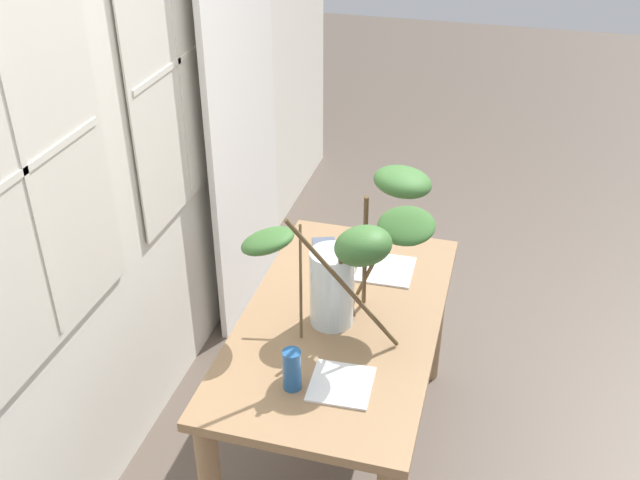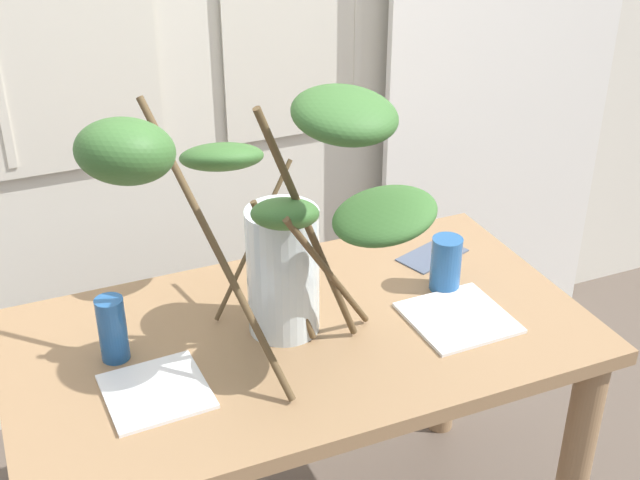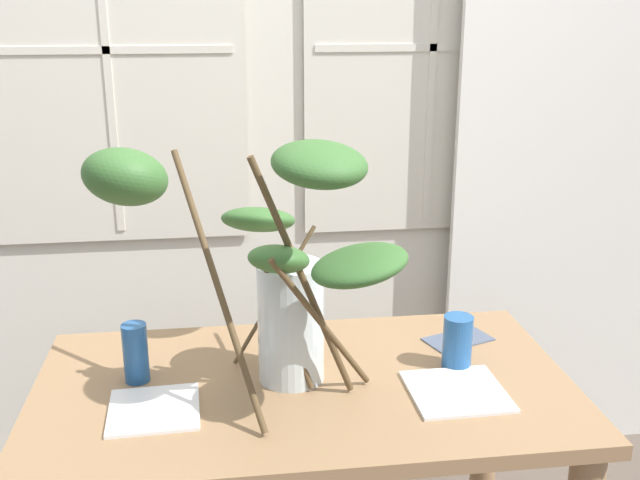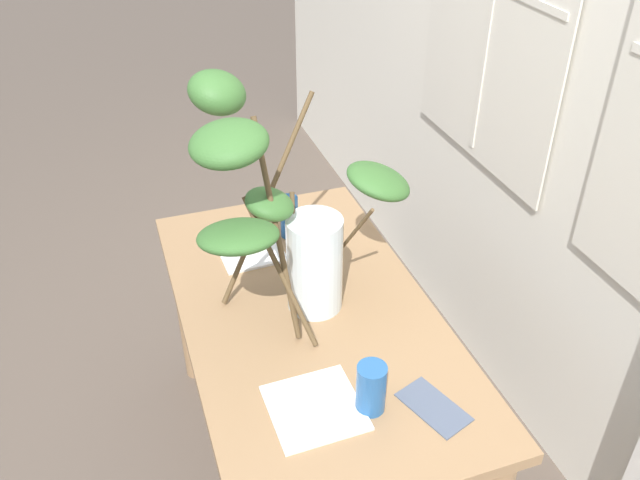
# 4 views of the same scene
# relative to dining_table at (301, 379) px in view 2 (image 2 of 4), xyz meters

# --- Properties ---
(dining_table) EXTENTS (1.31, 0.72, 0.72)m
(dining_table) POSITION_rel_dining_table_xyz_m (0.00, 0.00, 0.00)
(dining_table) COLOR #93704C
(dining_table) RESTS_ON ground
(vase_with_branches) EXTENTS (0.72, 0.71, 0.65)m
(vase_with_branches) POSITION_rel_dining_table_xyz_m (-0.07, -0.04, 0.45)
(vase_with_branches) COLOR silver
(vase_with_branches) RESTS_ON dining_table
(drinking_glass_blue_left) EXTENTS (0.06, 0.06, 0.15)m
(drinking_glass_blue_left) POSITION_rel_dining_table_xyz_m (-0.40, 0.06, 0.21)
(drinking_glass_blue_left) COLOR #235693
(drinking_glass_blue_left) RESTS_ON dining_table
(drinking_glass_blue_right) EXTENTS (0.07, 0.07, 0.14)m
(drinking_glass_blue_right) POSITION_rel_dining_table_xyz_m (0.39, 0.03, 0.20)
(drinking_glass_blue_right) COLOR #235693
(drinking_glass_blue_right) RESTS_ON dining_table
(plate_square_left) EXTENTS (0.21, 0.21, 0.01)m
(plate_square_left) POSITION_rel_dining_table_xyz_m (-0.35, -0.09, 0.14)
(plate_square_left) COLOR white
(plate_square_left) RESTS_ON dining_table
(plate_square_right) EXTENTS (0.23, 0.23, 0.01)m
(plate_square_right) POSITION_rel_dining_table_xyz_m (0.35, -0.10, 0.14)
(plate_square_right) COLOR white
(plate_square_right) RESTS_ON dining_table
(napkin_folded) EXTENTS (0.20, 0.15, 0.00)m
(napkin_folded) POSITION_rel_dining_table_xyz_m (0.45, 0.18, 0.14)
(napkin_folded) COLOR #4C566B
(napkin_folded) RESTS_ON dining_table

